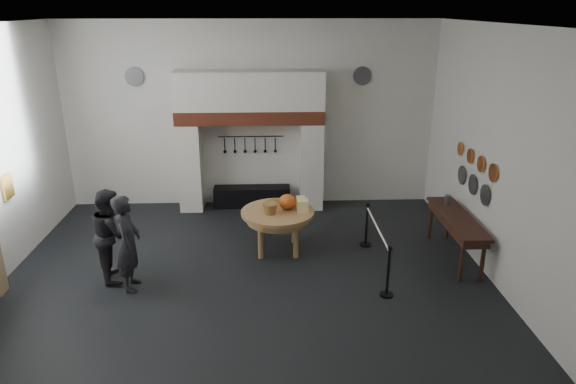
{
  "coord_description": "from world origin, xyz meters",
  "views": [
    {
      "loc": [
        0.4,
        -8.42,
        4.79
      ],
      "look_at": [
        0.8,
        0.99,
        1.35
      ],
      "focal_mm": 32.0,
      "sensor_mm": 36.0,
      "label": 1
    }
  ],
  "objects_px": {
    "iron_range": "(252,196)",
    "barrier_post_near": "(388,273)",
    "barrier_post_far": "(367,226)",
    "work_table": "(278,212)",
    "visitor_far": "(111,234)",
    "side_table": "(457,218)",
    "visitor_near": "(128,243)"
  },
  "relations": [
    {
      "from": "iron_range",
      "to": "visitor_near",
      "type": "bearing_deg",
      "value": -117.63
    },
    {
      "from": "barrier_post_near",
      "to": "barrier_post_far",
      "type": "bearing_deg",
      "value": 90.0
    },
    {
      "from": "work_table",
      "to": "side_table",
      "type": "relative_size",
      "value": 0.68
    },
    {
      "from": "visitor_near",
      "to": "side_table",
      "type": "bearing_deg",
      "value": -86.12
    },
    {
      "from": "iron_range",
      "to": "side_table",
      "type": "distance_m",
      "value": 5.13
    },
    {
      "from": "side_table",
      "to": "barrier_post_far",
      "type": "bearing_deg",
      "value": 158.96
    },
    {
      "from": "iron_range",
      "to": "work_table",
      "type": "distance_m",
      "value": 2.66
    },
    {
      "from": "work_table",
      "to": "side_table",
      "type": "height_order",
      "value": "side_table"
    },
    {
      "from": "iron_range",
      "to": "barrier_post_far",
      "type": "relative_size",
      "value": 2.11
    },
    {
      "from": "iron_range",
      "to": "barrier_post_far",
      "type": "height_order",
      "value": "barrier_post_far"
    },
    {
      "from": "iron_range",
      "to": "visitor_far",
      "type": "xyz_separation_m",
      "value": [
        -2.45,
        -3.52,
        0.62
      ]
    },
    {
      "from": "work_table",
      "to": "visitor_far",
      "type": "distance_m",
      "value": 3.21
    },
    {
      "from": "visitor_near",
      "to": "barrier_post_far",
      "type": "bearing_deg",
      "value": -75.67
    },
    {
      "from": "iron_range",
      "to": "visitor_far",
      "type": "bearing_deg",
      "value": -124.85
    },
    {
      "from": "iron_range",
      "to": "visitor_near",
      "type": "xyz_separation_m",
      "value": [
        -2.05,
        -3.92,
        0.63
      ]
    },
    {
      "from": "visitor_near",
      "to": "visitor_far",
      "type": "height_order",
      "value": "visitor_near"
    },
    {
      "from": "work_table",
      "to": "barrier_post_near",
      "type": "distance_m",
      "value": 2.66
    },
    {
      "from": "iron_range",
      "to": "barrier_post_near",
      "type": "relative_size",
      "value": 2.11
    },
    {
      "from": "barrier_post_near",
      "to": "work_table",
      "type": "bearing_deg",
      "value": 134.95
    },
    {
      "from": "visitor_far",
      "to": "barrier_post_near",
      "type": "height_order",
      "value": "visitor_far"
    },
    {
      "from": "barrier_post_far",
      "to": "iron_range",
      "type": "bearing_deg",
      "value": 135.76
    },
    {
      "from": "visitor_near",
      "to": "side_table",
      "type": "relative_size",
      "value": 0.8
    },
    {
      "from": "visitor_near",
      "to": "barrier_post_near",
      "type": "relative_size",
      "value": 1.96
    },
    {
      "from": "visitor_far",
      "to": "barrier_post_near",
      "type": "distance_m",
      "value": 5.0
    },
    {
      "from": "work_table",
      "to": "visitor_near",
      "type": "bearing_deg",
      "value": -152.2
    },
    {
      "from": "side_table",
      "to": "barrier_post_far",
      "type": "xyz_separation_m",
      "value": [
        -1.64,
        0.63,
        -0.42
      ]
    },
    {
      "from": "barrier_post_far",
      "to": "work_table",
      "type": "bearing_deg",
      "value": -175.8
    },
    {
      "from": "visitor_far",
      "to": "barrier_post_far",
      "type": "height_order",
      "value": "visitor_far"
    },
    {
      "from": "iron_range",
      "to": "barrier_post_far",
      "type": "xyz_separation_m",
      "value": [
        2.46,
        -2.39,
        0.2
      ]
    },
    {
      "from": "barrier_post_far",
      "to": "visitor_near",
      "type": "bearing_deg",
      "value": -161.22
    },
    {
      "from": "visitor_far",
      "to": "barrier_post_near",
      "type": "bearing_deg",
      "value": -118.38
    },
    {
      "from": "visitor_far",
      "to": "iron_range",
      "type": "bearing_deg",
      "value": -53.21
    }
  ]
}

